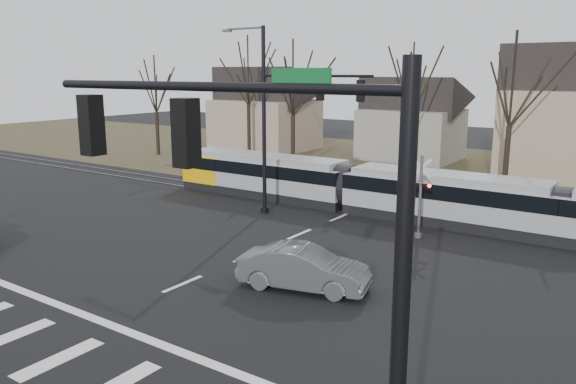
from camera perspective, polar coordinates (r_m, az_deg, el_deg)
The scene contains 14 objects.
ground at distance 20.47m, azimuth -14.68°, elevation -10.72°, with size 140.00×140.00×0.00m, color black.
grass_verge at distance 47.11m, azimuth 16.06°, elevation 2.12°, with size 140.00×28.00×0.01m, color #38331E.
crosswalk at distance 18.38m, azimuth -24.40°, elevation -14.16°, with size 27.00×2.60×0.01m.
stop_line at distance 19.45m, azimuth -18.76°, elevation -12.21°, with size 28.00×0.35×0.01m, color silver.
lane_dashes at distance 32.60m, azimuth 6.99°, elevation -1.81°, with size 0.18×30.00×0.01m.
rail_pair at distance 32.43m, azimuth 6.82°, elevation -1.84°, with size 90.00×1.52×0.06m.
tram at distance 30.35m, azimuth 15.55°, elevation -0.41°, with size 35.19×2.61×2.67m.
sedan at distance 20.68m, azimuth 1.60°, elevation -7.72°, with size 5.06×2.81×1.58m, color #4D5254.
signal_pole_near_right at distance 8.00m, azimuth -1.12°, elevation -7.20°, with size 6.72×0.44×8.00m.
signal_pole_far at distance 29.96m, azimuth -0.01°, elevation 8.09°, with size 9.28×0.44×10.20m.
rail_crossing_signal at distance 27.33m, azimuth 13.26°, elevation -0.72°, with size 1.08×0.36×4.00m.
tree_row at distance 40.23m, azimuth 16.42°, elevation 7.64°, with size 59.20×7.20×10.00m.
house_a at distance 57.71m, azimuth -2.34°, elevation 8.80°, with size 9.72×8.64×8.60m.
house_b at distance 52.08m, azimuth 12.49°, elevation 7.62°, with size 8.64×7.56×7.65m.
Camera 1 is at (14.51, -12.13, 7.81)m, focal length 35.00 mm.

